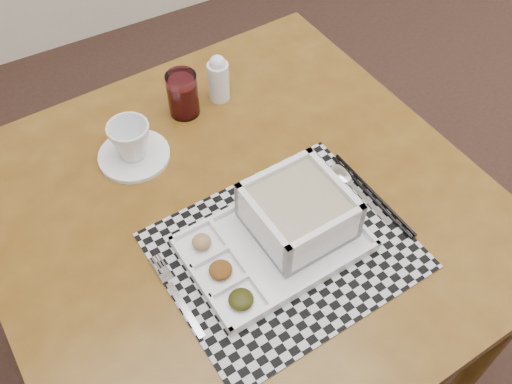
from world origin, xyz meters
TOP-DOWN VIEW (x-y plane):
  - dining_table at (-0.54, 0.83)m, footprint 0.99×0.99m
  - placemat at (-0.52, 0.70)m, footprint 0.46×0.39m
  - serving_tray at (-0.49, 0.73)m, footprint 0.33×0.24m
  - fork at (-0.73, 0.72)m, footprint 0.03×0.19m
  - spoon at (-0.32, 0.79)m, footprint 0.04×0.18m
  - chopsticks at (-0.30, 0.73)m, footprint 0.03×0.24m
  - saucer at (-0.67, 1.05)m, footprint 0.15×0.15m
  - cup at (-0.67, 1.05)m, footprint 0.11×0.11m
  - juice_glass at (-0.52, 1.13)m, footprint 0.07×0.07m
  - creamer_bottle at (-0.44, 1.13)m, footprint 0.05×0.05m

SIDE VIEW (x-z plane):
  - dining_table at x=-0.54m, z-range 0.28..0.98m
  - placemat at x=-0.52m, z-range 0.70..0.71m
  - fork at x=-0.73m, z-range 0.71..0.71m
  - saucer at x=-0.67m, z-range 0.70..0.71m
  - spoon at x=-0.32m, z-range 0.70..0.71m
  - chopsticks at x=-0.30m, z-range 0.71..0.71m
  - serving_tray at x=-0.49m, z-range 0.69..0.79m
  - juice_glass at x=-0.52m, z-range 0.70..0.80m
  - cup at x=-0.67m, z-range 0.71..0.79m
  - creamer_bottle at x=-0.44m, z-range 0.70..0.82m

